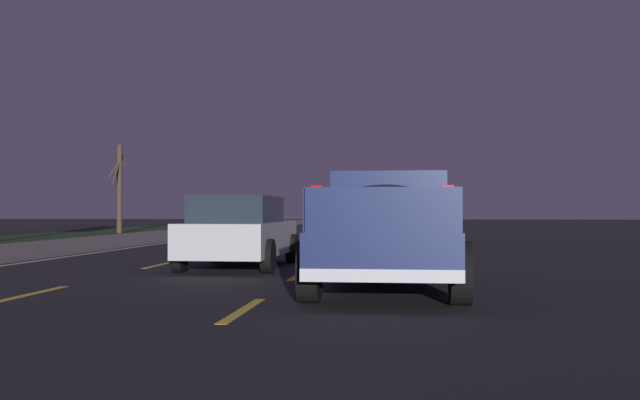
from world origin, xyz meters
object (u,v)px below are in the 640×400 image
at_px(bare_tree_far, 119,187).
at_px(sedan_black, 394,219).
at_px(sedan_silver, 239,231).
at_px(pickup_truck, 388,227).

bearing_deg(bare_tree_far, sedan_black, -90.93).
distance_m(sedan_silver, bare_tree_far, 26.00).
relative_size(sedan_black, bare_tree_far, 0.94).
height_order(sedan_silver, bare_tree_far, bare_tree_far).
xyz_separation_m(sedan_black, bare_tree_far, (0.24, 14.57, 1.68)).
bearing_deg(sedan_black, bare_tree_far, 89.07).
bearing_deg(sedan_silver, bare_tree_far, 26.30).
relative_size(sedan_black, sedan_silver, 0.99).
height_order(sedan_black, sedan_silver, same).
bearing_deg(pickup_truck, sedan_silver, 37.75).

